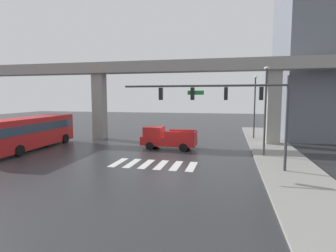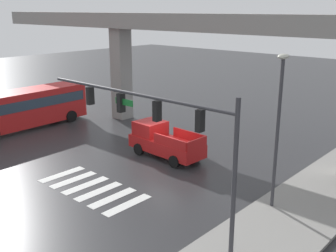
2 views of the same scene
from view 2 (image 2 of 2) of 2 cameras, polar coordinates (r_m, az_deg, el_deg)
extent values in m
plane|color=#2D2D30|center=(25.19, -0.46, -4.80)|extent=(120.00, 120.00, 0.00)
cube|color=silver|center=(23.80, -14.77, -6.65)|extent=(0.55, 2.80, 0.01)
cube|color=silver|center=(22.95, -13.24, -7.42)|extent=(0.55, 2.80, 0.01)
cube|color=silver|center=(22.12, -11.58, -8.24)|extent=(0.55, 2.80, 0.01)
cube|color=silver|center=(21.31, -9.80, -9.12)|extent=(0.55, 2.80, 0.01)
cube|color=silver|center=(20.53, -7.86, -10.06)|extent=(0.55, 2.80, 0.01)
cube|color=silver|center=(19.78, -5.77, -11.05)|extent=(0.55, 2.80, 0.01)
cube|color=gray|center=(27.42, 6.86, 14.29)|extent=(50.73, 2.04, 1.20)
cube|color=gray|center=(34.30, -6.63, 7.32)|extent=(1.30, 1.30, 7.56)
cube|color=gray|center=(22.30, 21.24, -8.67)|extent=(4.00, 36.00, 0.15)
cube|color=red|center=(25.35, -0.24, -2.78)|extent=(5.17, 2.09, 0.80)
cube|color=red|center=(26.09, -2.51, -0.29)|extent=(1.77, 1.81, 0.90)
cube|color=#3F5160|center=(26.42, -3.21, -0.08)|extent=(0.16, 1.67, 0.77)
cube|color=red|center=(23.78, 0.25, -2.31)|extent=(2.65, 0.20, 0.60)
cube|color=red|center=(25.00, 3.04, -1.39)|extent=(2.65, 0.20, 0.60)
cube|color=red|center=(23.53, 4.10, -2.55)|extent=(0.17, 1.75, 0.60)
cylinder|color=black|center=(25.99, -4.13, -3.28)|extent=(0.77, 0.31, 0.76)
cylinder|color=black|center=(27.15, -1.28, -2.37)|extent=(0.77, 0.31, 0.76)
cylinder|color=black|center=(23.85, 0.94, -5.06)|extent=(0.77, 0.31, 0.76)
cylinder|color=black|center=(25.11, 3.79, -3.98)|extent=(0.77, 0.31, 0.76)
cube|color=red|center=(33.15, -20.22, 2.32)|extent=(2.88, 10.88, 2.70)
cube|color=#2D3D4C|center=(33.04, -20.30, 3.12)|extent=(2.90, 10.34, 0.76)
cube|color=#2D3D4C|center=(35.93, -12.89, 4.49)|extent=(2.25, 0.16, 1.49)
cylinder|color=black|center=(36.34, -15.89, 1.99)|extent=(0.38, 0.97, 0.96)
cylinder|color=black|center=(34.39, -13.58, 1.37)|extent=(0.38, 0.97, 0.96)
cylinder|color=#38383D|center=(14.71, 9.36, -7.85)|extent=(0.18, 0.18, 6.20)
cylinder|color=#38383D|center=(17.30, -5.42, 4.67)|extent=(10.80, 0.14, 0.14)
cube|color=black|center=(14.91, 4.56, 0.74)|extent=(0.24, 0.32, 0.84)
sphere|color=orange|center=(14.91, 4.56, 0.74)|extent=(0.17, 0.17, 0.17)
cube|color=black|center=(16.30, -1.56, 2.14)|extent=(0.24, 0.32, 0.84)
sphere|color=orange|center=(16.30, -1.56, 2.14)|extent=(0.17, 0.17, 0.17)
cube|color=black|center=(17.85, -6.68, 3.28)|extent=(0.24, 0.32, 0.84)
sphere|color=orange|center=(17.85, -6.68, 3.28)|extent=(0.17, 0.17, 0.17)
cube|color=black|center=(19.52, -10.97, 4.22)|extent=(0.24, 0.32, 0.84)
sphere|color=orange|center=(19.52, -10.97, 4.22)|extent=(0.17, 0.17, 0.17)
cube|color=#19722D|center=(17.68, -6.24, 3.40)|extent=(1.10, 0.04, 0.28)
cylinder|color=#38383D|center=(18.68, 15.18, -1.63)|extent=(0.16, 0.16, 7.00)
ellipsoid|color=beige|center=(17.94, 16.04, 9.45)|extent=(0.44, 0.70, 0.24)
camera|label=1|loc=(13.39, -75.74, -15.06)|focal=29.02mm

